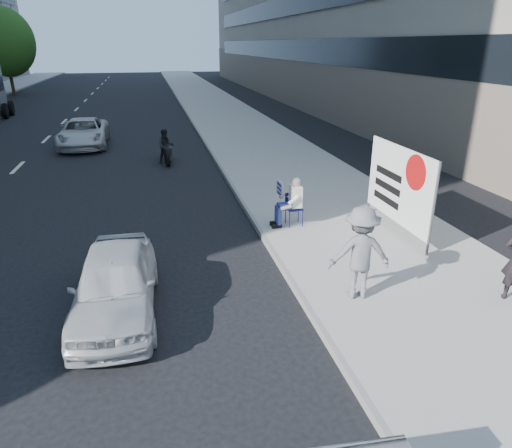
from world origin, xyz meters
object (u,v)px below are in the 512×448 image
object	(u,v)px
jogger	(360,253)
protest_banner	(399,185)
seated_protester	(290,199)
motorcycle	(166,148)
white_sedan_far	(84,133)
white_sedan_near	(115,283)

from	to	relation	value
jogger	protest_banner	xyz separation A→B (m)	(2.31, 2.78, 0.35)
seated_protester	motorcycle	bearing A→B (deg)	108.99
jogger	white_sedan_far	distance (m)	17.72
white_sedan_far	motorcycle	size ratio (longest dim) A/B	2.29
jogger	white_sedan_far	world-z (taller)	jogger
white_sedan_near	motorcycle	distance (m)	11.54
protest_banner	white_sedan_near	world-z (taller)	protest_banner
jogger	motorcycle	distance (m)	12.48
protest_banner	motorcycle	size ratio (longest dim) A/B	1.49
jogger	white_sedan_far	xyz separation A→B (m)	(-6.77, 16.37, -0.40)
white_sedan_near	white_sedan_far	distance (m)	15.89
protest_banner	motorcycle	xyz separation A→B (m)	(-5.34, 9.32, -0.76)
motorcycle	white_sedan_far	bearing A→B (deg)	123.43
white_sedan_far	motorcycle	xyz separation A→B (m)	(3.74, -4.27, -0.02)
jogger	protest_banner	distance (m)	3.63
protest_banner	motorcycle	distance (m)	10.77
protest_banner	white_sedan_near	size ratio (longest dim) A/B	0.85
white_sedan_near	white_sedan_far	bearing A→B (deg)	100.31
jogger	protest_banner	size ratio (longest dim) A/B	0.59
white_sedan_far	motorcycle	world-z (taller)	motorcycle
seated_protester	white_sedan_far	distance (m)	14.18
jogger	motorcycle	world-z (taller)	jogger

